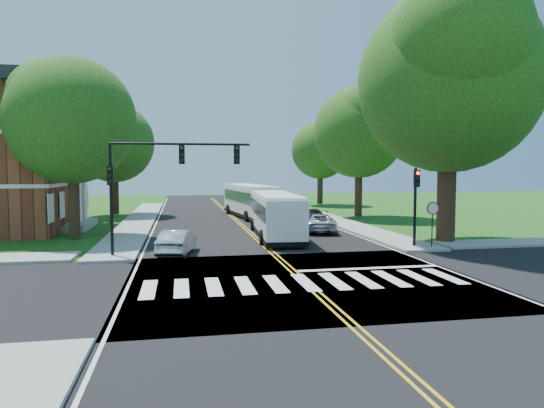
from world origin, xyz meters
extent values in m
plane|color=#184912|center=(0.00, 0.00, 0.00)|extent=(140.00, 140.00, 0.00)
cube|color=black|center=(0.00, 18.00, 0.01)|extent=(14.00, 96.00, 0.01)
cube|color=black|center=(0.00, 0.00, 0.01)|extent=(60.00, 12.00, 0.01)
cube|color=gold|center=(0.00, 22.00, 0.01)|extent=(0.36, 70.00, 0.01)
cube|color=silver|center=(-6.80, 22.00, 0.01)|extent=(0.12, 70.00, 0.01)
cube|color=silver|center=(6.80, 22.00, 0.01)|extent=(0.12, 70.00, 0.01)
cube|color=silver|center=(0.00, -0.50, 0.02)|extent=(12.60, 3.00, 0.01)
cube|color=silver|center=(3.50, 1.60, 0.02)|extent=(6.60, 0.40, 0.01)
cube|color=gray|center=(-8.30, 25.00, 0.07)|extent=(2.60, 40.00, 0.15)
cube|color=gray|center=(8.30, 25.00, 0.07)|extent=(2.60, 40.00, 0.15)
cylinder|color=#382216|center=(11.00, 8.00, 3.15)|extent=(1.10, 1.10, 6.00)
sphere|color=#407221|center=(11.00, 8.00, 9.66)|extent=(10.80, 10.80, 10.80)
cylinder|color=#382216|center=(-11.50, 14.00, 2.55)|extent=(0.70, 0.70, 4.80)
sphere|color=#407221|center=(-11.50, 14.00, 7.55)|extent=(8.00, 8.00, 8.00)
cylinder|color=#382216|center=(-11.00, 30.00, 2.35)|extent=(0.70, 0.70, 4.40)
sphere|color=#407221|center=(-11.00, 30.00, 7.02)|extent=(7.60, 7.60, 7.60)
cylinder|color=#382216|center=(11.50, 24.00, 2.65)|extent=(0.70, 0.70, 5.00)
sphere|color=#407221|center=(11.50, 24.00, 7.88)|extent=(8.40, 8.40, 8.40)
cylinder|color=#382216|center=(12.50, 40.00, 2.35)|extent=(0.70, 0.70, 4.40)
sphere|color=#407221|center=(12.50, 40.00, 6.89)|extent=(7.20, 7.20, 7.20)
cube|color=silver|center=(-12.40, 20.00, 4.40)|extent=(1.40, 6.00, 0.45)
cube|color=gray|center=(-12.40, 20.00, 0.25)|extent=(1.80, 6.00, 0.50)
cylinder|color=silver|center=(-12.40, 17.80, 2.10)|extent=(0.50, 0.50, 4.20)
cylinder|color=silver|center=(-12.40, 20.00, 2.10)|extent=(0.50, 0.50, 4.20)
cylinder|color=silver|center=(-12.40, 22.20, 2.10)|extent=(0.50, 0.50, 4.20)
cylinder|color=black|center=(-8.20, 6.50, 2.45)|extent=(0.16, 0.16, 4.60)
cube|color=black|center=(-8.20, 6.35, 4.15)|extent=(0.30, 0.22, 0.95)
sphere|color=black|center=(-8.20, 6.21, 4.45)|extent=(0.18, 0.18, 0.18)
cylinder|color=black|center=(-4.70, 6.50, 5.75)|extent=(7.00, 0.12, 0.12)
cube|color=black|center=(-4.70, 6.35, 5.20)|extent=(0.30, 0.22, 0.95)
cube|color=black|center=(-1.90, 6.35, 5.20)|extent=(0.30, 0.22, 0.95)
cylinder|color=black|center=(8.20, 6.50, 2.35)|extent=(0.16, 0.16, 4.40)
cube|color=black|center=(8.20, 6.35, 3.95)|extent=(0.30, 0.22, 0.95)
sphere|color=#FF0A05|center=(8.20, 6.21, 4.25)|extent=(0.18, 0.18, 0.18)
cylinder|color=black|center=(9.00, 6.00, 1.25)|extent=(0.06, 0.06, 2.20)
cylinder|color=#A50A07|center=(9.00, 5.97, 2.30)|extent=(0.76, 0.04, 0.76)
cube|color=white|center=(1.36, 12.54, 1.45)|extent=(3.12, 11.10, 2.55)
cube|color=black|center=(1.36, 12.54, 1.92)|extent=(3.14, 10.34, 0.88)
cube|color=black|center=(1.74, 18.06, 1.78)|extent=(2.28, 0.26, 1.49)
cube|color=orange|center=(1.74, 18.06, 2.61)|extent=(1.58, 0.21, 0.30)
cube|color=black|center=(1.36, 12.54, 0.32)|extent=(3.18, 11.20, 0.28)
cube|color=white|center=(1.36, 12.54, 2.78)|extent=(3.05, 10.77, 0.20)
cylinder|color=black|center=(2.82, 16.07, 0.46)|extent=(0.36, 0.91, 0.89)
cylinder|color=black|center=(0.41, 16.24, 0.46)|extent=(0.36, 0.91, 0.89)
cylinder|color=black|center=(2.33, 9.12, 0.46)|extent=(0.36, 0.91, 0.89)
cylinder|color=black|center=(-0.08, 9.29, 0.46)|extent=(0.36, 0.91, 0.89)
cube|color=white|center=(1.60, 25.92, 1.52)|extent=(3.83, 11.72, 2.68)
cube|color=black|center=(1.60, 25.92, 2.01)|extent=(3.81, 10.92, 0.93)
cube|color=black|center=(0.92, 31.68, 1.86)|extent=(2.38, 0.38, 1.56)
cube|color=orange|center=(0.92, 31.68, 2.74)|extent=(1.66, 0.30, 0.31)
cube|color=black|center=(1.60, 25.92, 0.33)|extent=(3.89, 11.82, 0.29)
cube|color=white|center=(1.60, 25.92, 2.92)|extent=(3.74, 11.37, 0.21)
cylinder|color=black|center=(2.41, 29.85, 0.48)|extent=(0.42, 0.97, 0.94)
cylinder|color=black|center=(-0.11, 29.55, 0.48)|extent=(0.42, 0.97, 0.94)
cylinder|color=black|center=(3.28, 22.59, 0.48)|extent=(0.42, 0.97, 0.94)
cylinder|color=black|center=(0.76, 22.29, 0.48)|extent=(0.42, 0.97, 0.94)
imported|color=silver|center=(-4.99, 6.83, 0.67)|extent=(2.19, 4.18, 1.31)
imported|color=silver|center=(4.95, 14.30, 0.67)|extent=(3.26, 5.10, 1.31)
imported|color=black|center=(5.44, 19.26, 0.66)|extent=(2.28, 4.64, 1.30)
camera|label=1|loc=(-4.79, -18.73, 4.44)|focal=32.00mm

